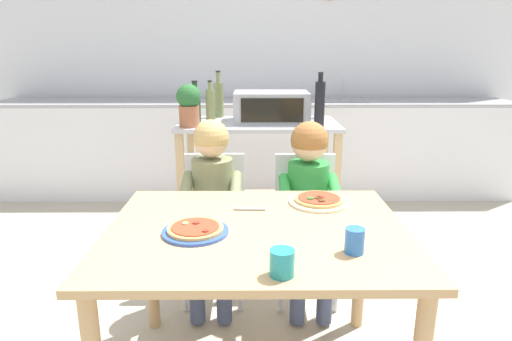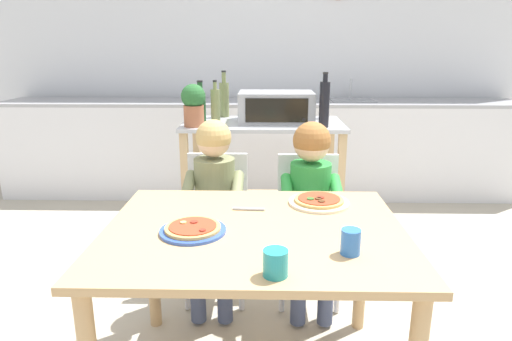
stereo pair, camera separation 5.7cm
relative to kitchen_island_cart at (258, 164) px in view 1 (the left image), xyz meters
name	(u,v)px [view 1 (the left image)]	position (x,y,z in m)	size (l,w,h in m)	color
ground_plane	(255,256)	(-0.02, -0.23, -0.61)	(11.85, 11.85, 0.00)	#B7AD99
back_wall_tiled	(254,53)	(-0.02, 1.61, 0.74)	(5.49, 0.14, 2.70)	silver
kitchen_counter	(254,148)	(-0.02, 1.20, -0.15)	(4.94, 0.60, 1.11)	silver
kitchen_island_cart	(258,164)	(0.00, 0.00, 0.00)	(1.10, 0.59, 0.91)	#B7BABF
toaster_oven	(271,107)	(0.09, 0.03, 0.40)	(0.51, 0.36, 0.21)	#999BA0
bottle_squat_spirits	(320,103)	(0.39, -0.19, 0.45)	(0.07, 0.07, 0.35)	black
bottle_tall_green_wine	(319,104)	(0.44, 0.19, 0.40)	(0.06, 0.06, 0.27)	olive
bottle_clear_vinegar	(219,99)	(-0.29, 0.24, 0.44)	(0.07, 0.07, 0.34)	olive
bottle_slim_sauce	(210,105)	(-0.32, -0.03, 0.42)	(0.06, 0.06, 0.29)	olive
bottle_brown_beer	(195,105)	(-0.43, 0.02, 0.41)	(0.07, 0.07, 0.28)	#1E4723
potted_herb_plant	(189,104)	(-0.45, -0.18, 0.45)	(0.16, 0.16, 0.27)	#9E5B3D
dining_table	(257,251)	(-0.02, -1.41, 0.01)	(1.18, 0.92, 0.72)	tan
dining_chair_left	(214,216)	(-0.26, -0.67, -0.13)	(0.36, 0.36, 0.81)	silver
dining_chair_right	(306,216)	(0.26, -0.68, -0.13)	(0.36, 0.36, 0.81)	silver
child_in_olive_shirt	(212,192)	(-0.26, -0.79, 0.05)	(0.32, 0.42, 1.02)	#424C6B
child_in_green_shirt	(309,191)	(0.26, -0.80, 0.06)	(0.32, 0.42, 1.01)	#424C6B
pizza_plate_blue_rimmed	(195,230)	(-0.26, -1.46, 0.13)	(0.25, 0.25, 0.03)	#3356B7
pizza_plate_cream	(319,200)	(0.26, -1.13, 0.13)	(0.27, 0.27, 0.03)	beige
drinking_cup_blue	(355,241)	(0.31, -1.63, 0.16)	(0.07, 0.07, 0.09)	blue
drinking_cup_teal	(282,263)	(0.05, -1.78, 0.16)	(0.08, 0.08, 0.09)	teal
serving_spoon	(249,209)	(-0.05, -1.22, 0.12)	(0.01, 0.01, 0.14)	#B7BABF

